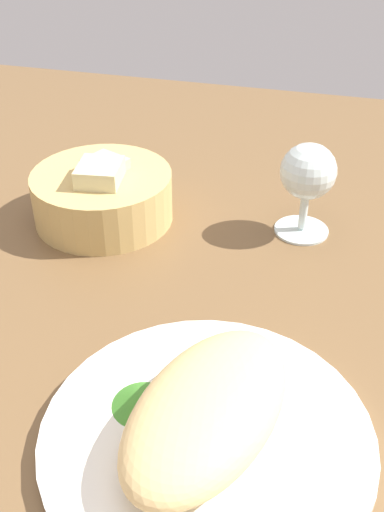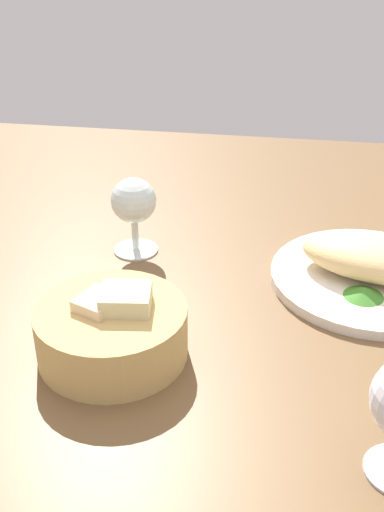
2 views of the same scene
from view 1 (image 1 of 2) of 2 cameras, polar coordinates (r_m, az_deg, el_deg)
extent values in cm
cube|color=brown|center=(62.06, -7.20, -7.31)|extent=(140.00, 140.00, 2.00)
cylinder|color=white|center=(50.96, 1.39, -16.43)|extent=(26.60, 26.60, 1.40)
ellipsoid|color=#EFC67F|center=(48.47, 1.44, -14.05)|extent=(20.90, 14.76, 5.06)
cone|color=#3D8229|center=(51.81, -4.64, -13.13)|extent=(5.14, 5.14, 1.28)
cylinder|color=tan|center=(76.73, -8.26, 5.48)|extent=(17.10, 17.10, 6.17)
cube|color=beige|center=(76.79, -7.93, 7.34)|extent=(5.57, 5.82, 4.58)
cube|color=beige|center=(73.95, -8.44, 6.49)|extent=(6.10, 5.63, 5.50)
cylinder|color=silver|center=(75.92, 10.09, 2.48)|extent=(6.55, 6.55, 0.60)
cylinder|color=silver|center=(74.66, 10.28, 4.04)|extent=(1.00, 1.00, 4.26)
sphere|color=silver|center=(72.07, 10.73, 7.72)|extent=(6.55, 6.55, 6.55)
camera|label=2|loc=(0.94, -55.43, 25.45)|focal=44.87mm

